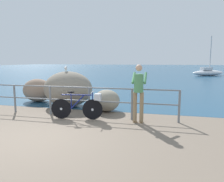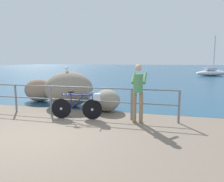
# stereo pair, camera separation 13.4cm
# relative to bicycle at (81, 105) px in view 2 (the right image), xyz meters

# --- Properties ---
(ground_plane) EXTENTS (120.00, 120.00, 0.10)m
(ground_plane) POSITION_rel_bicycle_xyz_m (-0.57, 18.13, -0.51)
(ground_plane) COLOR #756656
(sea_surface) EXTENTS (120.00, 90.00, 0.01)m
(sea_surface) POSITION_rel_bicycle_xyz_m (-0.57, 46.24, -0.46)
(sea_surface) COLOR navy
(sea_surface) RESTS_ON ground_plane
(promenade_railing) EXTENTS (7.32, 0.07, 1.02)m
(promenade_railing) POSITION_rel_bicycle_xyz_m (-0.57, 0.33, 0.17)
(promenade_railing) COLOR slate
(promenade_railing) RESTS_ON ground_plane
(bicycle) EXTENTS (1.69, 0.48, 0.92)m
(bicycle) POSITION_rel_bicycle_xyz_m (0.00, 0.00, 0.00)
(bicycle) COLOR black
(bicycle) RESTS_ON ground_plane
(person_at_railing) EXTENTS (0.45, 0.64, 1.78)m
(person_at_railing) POSITION_rel_bicycle_xyz_m (1.84, 0.05, 0.53)
(person_at_railing) COLOR #8C7251
(person_at_railing) RESTS_ON ground_plane
(breakwater_boulder_main) EXTENTS (2.04, 1.67, 1.46)m
(breakwater_boulder_main) POSITION_rel_bicycle_xyz_m (-1.29, 1.76, 0.26)
(breakwater_boulder_main) COLOR gray
(breakwater_boulder_main) RESTS_ON ground
(breakwater_boulder_left) EXTENTS (1.46, 0.98, 1.06)m
(breakwater_boulder_left) POSITION_rel_bicycle_xyz_m (-3.09, 2.35, 0.06)
(breakwater_boulder_left) COLOR gray
(breakwater_boulder_left) RESTS_ON ground
(breakwater_boulder_right) EXTENTS (0.99, 1.05, 0.82)m
(breakwater_boulder_right) POSITION_rel_bicycle_xyz_m (0.51, 1.27, -0.06)
(breakwater_boulder_right) COLOR gray
(breakwater_boulder_right) RESTS_ON ground
(seagull) EXTENTS (0.18, 0.34, 0.23)m
(seagull) POSITION_rel_bicycle_xyz_m (-1.36, 1.77, 1.13)
(seagull) COLOR gold
(seagull) RESTS_ON breakwater_boulder_main
(sailboat) EXTENTS (4.45, 3.37, 4.90)m
(sailboat) POSITION_rel_bicycle_xyz_m (7.88, 22.46, -0.04)
(sailboat) COLOR white
(sailboat) RESTS_ON sea_surface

